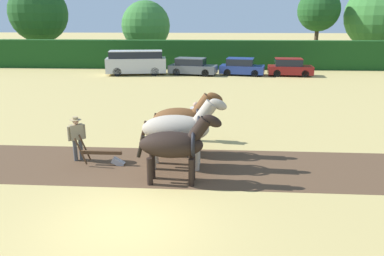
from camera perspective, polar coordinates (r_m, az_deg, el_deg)
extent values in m
plane|color=tan|center=(9.84, -10.05, -13.95)|extent=(240.00, 240.00, 0.00)
cube|color=brown|center=(14.48, -23.32, -4.88)|extent=(34.47, 3.90, 0.01)
cube|color=#194719|center=(38.14, -0.02, 11.16)|extent=(79.17, 1.49, 2.78)
cylinder|color=#423323|center=(47.74, -21.87, 11.59)|extent=(0.44, 0.44, 3.62)
sphere|color=#1E4C1E|center=(47.64, -22.35, 15.89)|extent=(6.51, 6.51, 6.51)
cylinder|color=brown|center=(43.45, -6.90, 11.58)|extent=(0.44, 0.44, 2.61)
sphere|color=#387533|center=(43.30, -7.03, 15.25)|extent=(5.37, 5.37, 5.37)
cylinder|color=#423323|center=(45.51, 18.35, 12.27)|extent=(0.44, 0.44, 4.46)
sphere|color=#1E4C1E|center=(45.43, 18.76, 16.67)|extent=(4.62, 4.62, 4.62)
cylinder|color=#423323|center=(48.10, 26.01, 10.86)|extent=(0.44, 0.44, 3.14)
sphere|color=#387533|center=(47.98, 26.56, 15.09)|extent=(7.31, 7.31, 7.31)
ellipsoid|color=black|center=(11.39, -3.21, -2.54)|extent=(1.97, 0.88, 0.81)
cylinder|color=black|center=(11.84, 0.07, -5.90)|extent=(0.18, 0.18, 0.87)
cylinder|color=black|center=(11.40, -0.09, -6.80)|extent=(0.18, 0.18, 0.87)
cylinder|color=black|center=(11.98, -6.06, -5.71)|extent=(0.18, 0.18, 0.87)
cylinder|color=black|center=(11.55, -6.45, -6.59)|extent=(0.18, 0.18, 0.87)
cylinder|color=black|center=(11.18, 1.00, -0.34)|extent=(0.77, 0.39, 0.87)
ellipsoid|color=black|center=(11.08, 3.12, 1.07)|extent=(0.68, 0.27, 0.54)
cube|color=black|center=(11.12, 1.94, 0.50)|extent=(0.41, 0.08, 0.55)
cylinder|color=black|center=(11.57, -7.80, -2.82)|extent=(0.30, 0.12, 0.71)
torus|color=black|center=(11.31, 0.24, -2.31)|extent=(0.12, 0.84, 0.84)
ellipsoid|color=#B2A38E|center=(12.55, -2.54, -0.11)|extent=(2.28, 1.00, 0.93)
cylinder|color=#B2A38E|center=(13.03, 0.87, -3.59)|extent=(0.18, 0.18, 0.94)
cylinder|color=#B2A38E|center=(12.52, 0.75, -4.43)|extent=(0.18, 0.18, 0.94)
cylinder|color=#B2A38E|center=(13.18, -5.55, -3.43)|extent=(0.18, 0.18, 0.94)
cylinder|color=#B2A38E|center=(12.68, -5.94, -4.25)|extent=(0.18, 0.18, 0.94)
cylinder|color=#B2A38E|center=(12.34, 1.89, 2.18)|extent=(0.87, 0.45, 0.98)
ellipsoid|color=#B2A38E|center=(12.25, 4.04, 3.61)|extent=(0.68, 0.27, 0.54)
cube|color=black|center=(12.28, 2.84, 3.06)|extent=(0.46, 0.08, 0.61)
cylinder|color=black|center=(12.73, -7.35, -0.44)|extent=(0.30, 0.12, 0.71)
torus|color=black|center=(12.46, 1.09, 0.14)|extent=(0.12, 0.95, 0.94)
ellipsoid|color=brown|center=(13.77, -1.97, 1.19)|extent=(1.98, 0.99, 0.93)
cylinder|color=brown|center=(14.23, 0.75, -1.93)|extent=(0.18, 0.18, 0.90)
cylinder|color=brown|center=(13.72, 0.63, -2.63)|extent=(0.18, 0.18, 0.90)
cylinder|color=brown|center=(14.35, -4.38, -1.82)|extent=(0.18, 0.18, 0.90)
cylinder|color=brown|center=(13.84, -4.69, -2.51)|extent=(0.18, 0.18, 0.90)
cylinder|color=brown|center=(13.58, 1.54, 3.30)|extent=(0.87, 0.45, 0.98)
ellipsoid|color=brown|center=(13.50, 3.51, 4.62)|extent=(0.68, 0.27, 0.54)
cube|color=black|center=(13.53, 2.42, 4.10)|extent=(0.46, 0.08, 0.62)
cylinder|color=black|center=(13.91, -5.81, 0.86)|extent=(0.30, 0.12, 0.71)
torus|color=black|center=(13.70, 0.91, 1.43)|extent=(0.12, 0.94, 0.94)
cube|color=#4C331E|center=(13.36, -13.65, -3.65)|extent=(1.43, 0.11, 0.12)
cube|color=#939399|center=(13.33, -11.19, -5.15)|extent=(0.48, 0.20, 0.39)
cylinder|color=#4C331E|center=(13.71, -16.02, -2.87)|extent=(0.40, 0.06, 0.96)
cylinder|color=#4C331E|center=(13.36, -16.58, -3.43)|extent=(0.40, 0.06, 0.96)
cylinder|color=#4C4C4C|center=(14.05, -16.56, -3.12)|extent=(0.14, 0.14, 0.78)
cylinder|color=#4C4C4C|center=(14.00, -17.37, -3.26)|extent=(0.14, 0.14, 0.78)
cube|color=tan|center=(13.83, -17.19, -0.58)|extent=(0.49, 0.43, 0.55)
sphere|color=tan|center=(13.72, -17.33, 0.97)|extent=(0.21, 0.21, 0.21)
cylinder|color=tan|center=(13.90, -16.10, -0.50)|extent=(0.09, 0.09, 0.52)
cylinder|color=tan|center=(13.77, -18.28, -0.85)|extent=(0.09, 0.09, 0.52)
cylinder|color=tan|center=(13.70, -17.35, 1.23)|extent=(0.40, 0.40, 0.02)
cylinder|color=tan|center=(13.69, -17.37, 1.43)|extent=(0.20, 0.20, 0.10)
cylinder|color=#4C4C4C|center=(15.57, 0.30, -0.41)|extent=(0.14, 0.14, 0.83)
cylinder|color=#4C4C4C|center=(15.41, 0.82, -0.59)|extent=(0.14, 0.14, 0.83)
cube|color=#B7B7BC|center=(15.30, 0.57, 2.05)|extent=(0.48, 0.49, 0.59)
sphere|color=tan|center=(15.20, 0.57, 3.56)|extent=(0.23, 0.23, 0.23)
cylinder|color=#B7B7BC|center=(15.52, -0.12, 2.18)|extent=(0.09, 0.09, 0.56)
cylinder|color=#B7B7BC|center=(15.09, 1.27, 1.76)|extent=(0.09, 0.09, 0.56)
cube|color=#BCBCC1|center=(34.25, -8.49, 9.46)|extent=(5.48, 2.65, 1.28)
cube|color=black|center=(34.15, -8.56, 11.01)|extent=(4.83, 2.36, 0.58)
cube|color=#BCBCC1|center=(34.13, -8.58, 11.54)|extent=(4.83, 2.36, 0.06)
cylinder|color=black|center=(35.09, -5.70, 8.94)|extent=(0.77, 0.33, 0.75)
cylinder|color=black|center=(33.44, -5.71, 8.57)|extent=(0.77, 0.33, 0.75)
cylinder|color=black|center=(35.26, -11.07, 8.75)|extent=(0.77, 0.33, 0.75)
cylinder|color=black|center=(33.62, -11.33, 8.37)|extent=(0.77, 0.33, 0.75)
cube|color=#565B66|center=(33.79, 0.15, 8.98)|extent=(4.46, 2.55, 0.69)
cube|color=black|center=(33.77, -0.20, 10.06)|extent=(2.78, 2.05, 0.57)
cube|color=#565B66|center=(33.73, -0.20, 10.59)|extent=(2.78, 2.05, 0.06)
cylinder|color=black|center=(34.27, 2.61, 8.74)|extent=(0.68, 0.34, 0.65)
cylinder|color=black|center=(32.78, 2.05, 8.39)|extent=(0.68, 0.34, 0.65)
cylinder|color=black|center=(34.89, -1.63, 8.88)|extent=(0.68, 0.34, 0.65)
cylinder|color=black|center=(33.43, -2.36, 8.54)|extent=(0.68, 0.34, 0.65)
cube|color=navy|center=(33.96, 7.64, 8.86)|extent=(4.12, 2.52, 0.69)
cube|color=black|center=(33.90, 7.35, 9.94)|extent=(2.58, 2.05, 0.58)
cube|color=navy|center=(33.87, 7.37, 10.48)|extent=(2.58, 2.05, 0.06)
cylinder|color=black|center=(34.67, 9.76, 8.58)|extent=(0.65, 0.33, 0.62)
cylinder|color=black|center=(33.08, 9.54, 8.22)|extent=(0.65, 0.33, 0.62)
cylinder|color=black|center=(34.93, 5.82, 8.79)|extent=(0.65, 0.33, 0.62)
cylinder|color=black|center=(33.35, 5.41, 8.44)|extent=(0.65, 0.33, 0.62)
cube|color=maroon|center=(34.29, 14.73, 8.56)|extent=(3.94, 2.03, 0.71)
cube|color=black|center=(34.19, 14.48, 9.66)|extent=(2.40, 1.73, 0.59)
cube|color=maroon|center=(34.16, 14.52, 10.20)|extent=(2.40, 1.73, 0.06)
cylinder|color=black|center=(35.22, 16.49, 8.27)|extent=(0.64, 0.27, 0.62)
cylinder|color=black|center=(33.75, 16.85, 7.91)|extent=(0.64, 0.27, 0.62)
cylinder|color=black|center=(34.95, 12.62, 8.49)|extent=(0.64, 0.27, 0.62)
cylinder|color=black|center=(33.46, 12.82, 8.14)|extent=(0.64, 0.27, 0.62)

